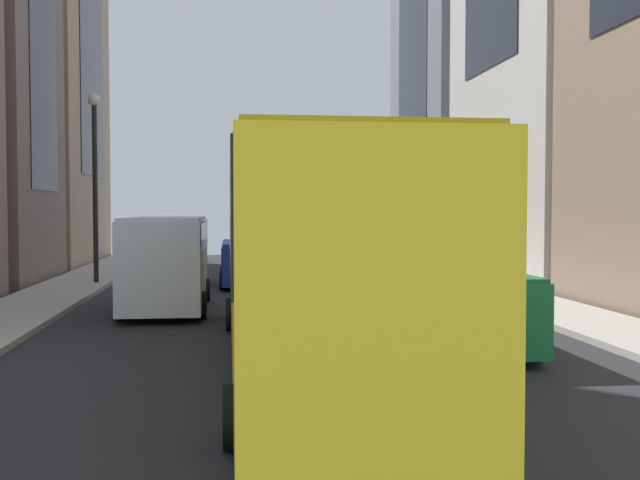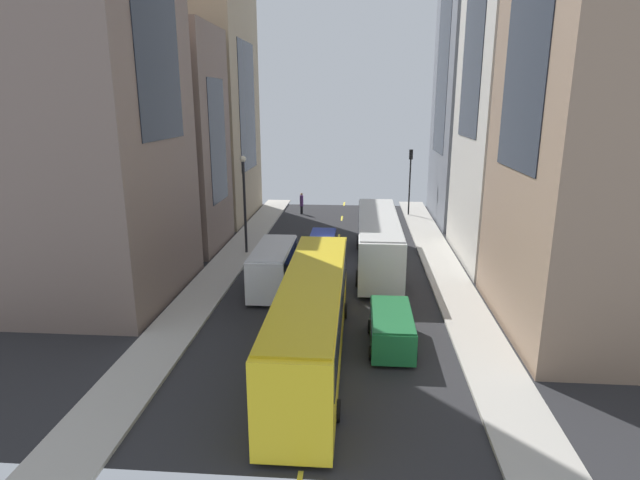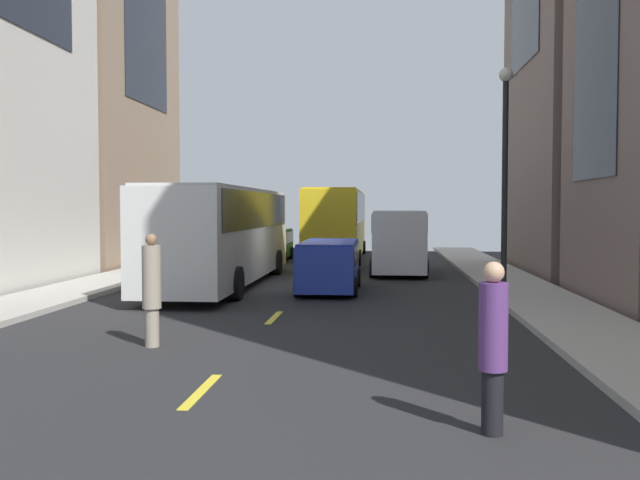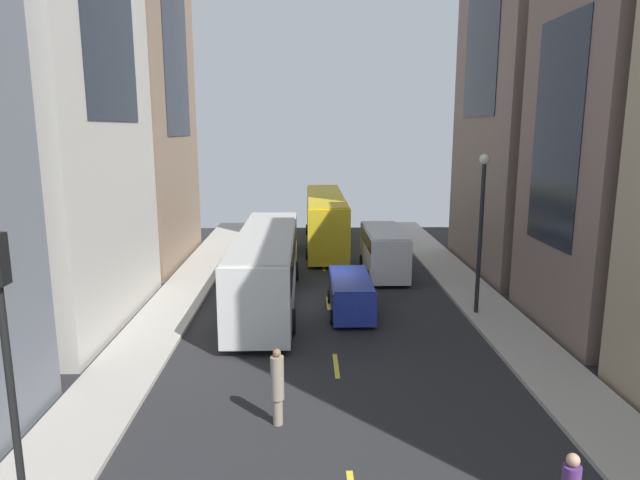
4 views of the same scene
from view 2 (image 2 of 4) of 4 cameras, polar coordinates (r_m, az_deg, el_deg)
ground_plane at (r=34.43m, az=1.61°, el=-2.70°), size 40.67×40.67×0.00m
sidewalk_west at (r=34.82m, az=13.39°, el=-2.78°), size 2.46×44.00×0.15m
sidewalk_east at (r=35.45m, az=-9.94°, el=-2.27°), size 2.46×44.00×0.15m
lane_stripe_0 at (r=54.79m, az=2.70°, el=4.03°), size 0.16×2.00×0.01m
lane_stripe_1 at (r=47.94m, az=2.44°, el=2.43°), size 0.16×2.00×0.01m
lane_stripe_2 at (r=41.15m, az=2.09°, el=0.29°), size 0.16×2.00×0.01m
lane_stripe_3 at (r=34.43m, az=1.61°, el=-2.69°), size 0.16×2.00×0.01m
lane_stripe_4 at (r=27.86m, az=0.90°, el=-7.08°), size 0.16×2.00×0.01m
lane_stripe_5 at (r=21.56m, az=-0.28°, el=-14.11°), size 0.16×2.00×0.01m
building_west_0 at (r=48.46m, az=17.41°, el=18.09°), size 6.47×11.38×27.19m
building_east_0 at (r=48.93m, az=-13.99°, el=14.13°), size 10.10×11.45×20.11m
building_east_1 at (r=39.05m, az=-17.10°, el=10.47°), size 8.14×7.33×15.62m
city_bus_white at (r=33.71m, az=6.48°, el=0.38°), size 2.81×12.89×3.35m
streetcar_yellow at (r=21.44m, az=-0.86°, el=-7.97°), size 2.70×13.90×3.59m
delivery_van_white at (r=29.47m, az=-5.22°, el=-2.76°), size 2.25×5.88×2.58m
car_blue_0 at (r=35.54m, az=0.23°, el=-0.51°), size 1.92×4.66×1.62m
car_green_1 at (r=23.17m, az=7.93°, el=-9.50°), size 2.00×4.33×1.59m
pedestrian_waiting_curb at (r=44.55m, az=4.63°, el=2.92°), size 0.36×0.36×2.20m
pedestrian_walking_far at (r=49.60m, az=-2.06°, el=4.15°), size 0.35×0.35×2.07m
traffic_light_near_corner at (r=48.93m, az=9.99°, el=7.67°), size 0.32×0.44×6.11m
streetlamp_near at (r=36.03m, az=-8.40°, el=5.08°), size 0.44×0.44×6.83m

